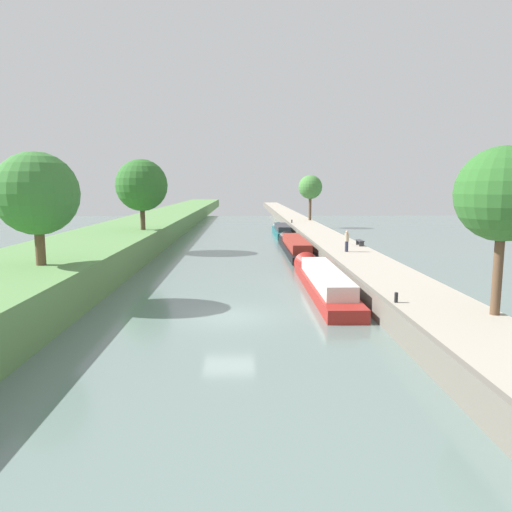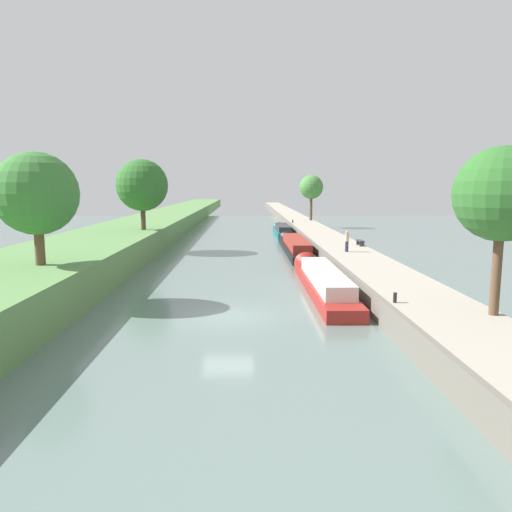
% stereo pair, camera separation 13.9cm
% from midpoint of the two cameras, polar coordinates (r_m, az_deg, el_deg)
% --- Properties ---
extents(ground_plane, '(160.00, 160.00, 0.00)m').
position_cam_midpoint_polar(ground_plane, '(23.44, -3.41, -7.23)').
color(ground_plane, slate).
extents(right_towpath, '(4.08, 260.00, 1.18)m').
position_cam_midpoint_polar(right_towpath, '(24.74, 18.50, -5.41)').
color(right_towpath, '#A89E8E').
rests_on(right_towpath, ground_plane).
extents(stone_quay, '(0.25, 260.00, 1.23)m').
position_cam_midpoint_polar(stone_quay, '(24.09, 13.63, -5.52)').
color(stone_quay, '#6B665B').
rests_on(stone_quay, ground_plane).
extents(narrowboat_red, '(1.96, 15.44, 2.05)m').
position_cam_midpoint_polar(narrowboat_red, '(29.70, 7.70, -2.80)').
color(narrowboat_red, maroon).
rests_on(narrowboat_red, ground_plane).
extents(narrowboat_black, '(2.01, 16.52, 2.07)m').
position_cam_midpoint_polar(narrowboat_black, '(46.52, 4.48, 1.24)').
color(narrowboat_black, black).
rests_on(narrowboat_black, ground_plane).
extents(narrowboat_teal, '(1.82, 12.24, 1.91)m').
position_cam_midpoint_polar(narrowboat_teal, '(61.99, 2.98, 3.04)').
color(narrowboat_teal, '#195B60').
rests_on(narrowboat_teal, ground_plane).
extents(tree_rightbank_near, '(3.69, 3.69, 6.64)m').
position_cam_midpoint_polar(tree_rightbank_near, '(20.93, 27.20, 6.51)').
color(tree_rightbank_near, brown).
rests_on(tree_rightbank_near, right_towpath).
extents(tree_rightbank_midnear, '(3.55, 3.55, 6.76)m').
position_cam_midpoint_polar(tree_rightbank_midnear, '(72.84, 6.43, 8.13)').
color(tree_rightbank_midnear, brown).
rests_on(tree_rightbank_midnear, right_towpath).
extents(tree_leftbank_downstream, '(4.83, 4.83, 6.59)m').
position_cam_midpoint_polar(tree_leftbank_downstream, '(46.43, -13.54, 8.18)').
color(tree_leftbank_downstream, '#4C3828').
rests_on(tree_leftbank_downstream, left_grassy_bank).
extents(tree_leftbank_upstream, '(4.26, 4.26, 5.84)m').
position_cam_midpoint_polar(tree_leftbank_upstream, '(27.15, -24.78, 6.73)').
color(tree_leftbank_upstream, brown).
rests_on(tree_leftbank_upstream, left_grassy_bank).
extents(person_walking, '(0.34, 0.34, 1.66)m').
position_cam_midpoint_polar(person_walking, '(38.12, 10.65, 1.81)').
color(person_walking, '#282D42').
rests_on(person_walking, right_towpath).
extents(mooring_bollard_near, '(0.16, 0.16, 0.45)m').
position_cam_midpoint_polar(mooring_bollard_near, '(22.07, 16.17, -4.77)').
color(mooring_bollard_near, black).
rests_on(mooring_bollard_near, right_towpath).
extents(mooring_bollard_far, '(0.16, 0.16, 0.45)m').
position_cam_midpoint_polar(mooring_bollard_far, '(67.46, 4.23, 4.14)').
color(mooring_bollard_far, black).
rests_on(mooring_bollard_far, right_towpath).
extents(park_bench, '(0.44, 1.50, 0.47)m').
position_cam_midpoint_polar(park_bench, '(42.42, 12.18, 1.69)').
color(park_bench, '#333338').
rests_on(park_bench, right_towpath).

